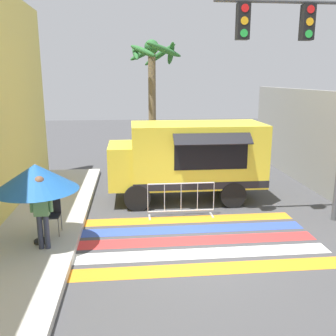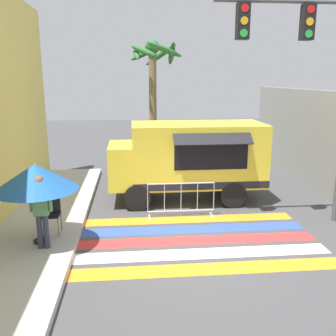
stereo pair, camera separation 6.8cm
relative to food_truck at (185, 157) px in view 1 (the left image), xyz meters
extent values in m
plane|color=#424244|center=(-0.21, -3.80, -1.55)|extent=(60.00, 60.00, 0.00)
cube|color=orange|center=(-0.21, -4.93, -1.55)|extent=(6.40, 0.56, 0.01)
cube|color=white|center=(-0.21, -4.17, -1.55)|extent=(6.40, 0.56, 0.01)
cube|color=red|center=(-0.21, -3.41, -1.55)|extent=(6.40, 0.56, 0.01)
cube|color=#334FB2|center=(-0.21, -2.65, -1.55)|extent=(6.40, 0.56, 0.01)
cube|color=orange|center=(-0.21, -1.89, -1.55)|extent=(6.40, 0.56, 0.01)
cube|color=yellow|center=(0.41, 0.01, 0.09)|extent=(4.45, 2.07, 2.08)
cube|color=yellow|center=(-1.82, 0.01, -0.25)|extent=(1.57, 1.90, 1.41)
cube|color=#1E232D|center=(-2.55, 0.01, 0.10)|extent=(0.06, 1.65, 0.53)
cube|color=black|center=(0.67, -1.04, 0.25)|extent=(2.35, 0.03, 0.94)
cube|color=black|center=(0.67, -1.25, 0.80)|extent=(2.45, 0.43, 0.31)
cube|color=black|center=(0.41, -1.03, -0.77)|extent=(4.45, 0.01, 0.24)
cylinder|color=black|center=(-1.69, -0.94, -1.12)|extent=(0.86, 0.22, 0.86)
cylinder|color=black|center=(-1.69, 0.96, -1.12)|extent=(0.86, 0.22, 0.86)
cylinder|color=black|center=(1.45, -0.94, -1.12)|extent=(0.86, 0.22, 0.86)
cylinder|color=black|center=(1.45, 0.96, -1.12)|extent=(0.86, 0.22, 0.86)
cylinder|color=#515456|center=(2.26, -2.37, 4.55)|extent=(3.86, 0.11, 0.11)
cube|color=black|center=(2.84, -2.40, 4.04)|extent=(0.32, 0.28, 0.90)
cylinder|color=red|center=(2.84, -2.54, 4.34)|extent=(0.20, 0.02, 0.20)
cylinder|color=#F2A519|center=(2.84, -2.54, 4.04)|extent=(0.20, 0.02, 0.20)
cylinder|color=green|center=(2.84, -2.54, 3.74)|extent=(0.20, 0.02, 0.20)
cube|color=black|center=(1.10, -2.40, 4.04)|extent=(0.32, 0.28, 0.90)
cylinder|color=red|center=(1.10, -2.54, 4.34)|extent=(0.20, 0.02, 0.20)
cylinder|color=#F2A519|center=(1.10, -2.54, 4.04)|extent=(0.20, 0.02, 0.20)
cylinder|color=green|center=(1.10, -2.54, 3.74)|extent=(0.20, 0.02, 0.20)
cylinder|color=black|center=(-4.13, -3.51, -1.34)|extent=(0.36, 0.36, 0.06)
cylinder|color=#B2B2B7|center=(-4.13, -3.51, -0.37)|extent=(0.04, 0.04, 2.00)
cone|color=#1E59A5|center=(-4.13, -3.51, 0.31)|extent=(2.00, 2.00, 0.64)
cylinder|color=#4C4C51|center=(-4.16, -3.22, -1.13)|extent=(0.02, 0.02, 0.49)
cylinder|color=#4C4C51|center=(-3.75, -3.22, -1.13)|extent=(0.02, 0.02, 0.49)
cylinder|color=#4C4C51|center=(-4.16, -2.80, -1.13)|extent=(0.02, 0.02, 0.49)
cylinder|color=#4C4C51|center=(-3.75, -2.80, -1.13)|extent=(0.02, 0.02, 0.49)
cube|color=black|center=(-3.96, -3.01, -0.87)|extent=(0.44, 0.44, 0.03)
cube|color=black|center=(-3.96, -2.81, -0.62)|extent=(0.44, 0.03, 0.46)
cylinder|color=#2D3347|center=(-4.05, -3.87, -0.95)|extent=(0.13, 0.13, 0.85)
cylinder|color=#2D3347|center=(-3.90, -3.87, -0.95)|extent=(0.13, 0.13, 0.85)
cube|color=#598C59|center=(-3.97, -3.87, -0.18)|extent=(0.34, 0.20, 0.68)
cylinder|color=#598C59|center=(-4.19, -3.87, -0.15)|extent=(0.09, 0.09, 0.58)
cylinder|color=#598C59|center=(-3.75, -3.87, -0.15)|extent=(0.09, 0.09, 0.58)
sphere|color=brown|center=(-3.97, -3.87, 0.31)|extent=(0.24, 0.24, 0.24)
cylinder|color=#B7BABF|center=(-0.37, -1.64, -0.48)|extent=(2.03, 0.04, 0.04)
cylinder|color=#B7BABF|center=(-0.37, -1.64, -1.35)|extent=(2.03, 0.04, 0.04)
cylinder|color=#B7BABF|center=(-1.38, -1.64, -0.92)|extent=(0.02, 0.02, 0.87)
cylinder|color=#B7BABF|center=(-0.87, -1.64, -0.92)|extent=(0.02, 0.02, 0.87)
cylinder|color=#B7BABF|center=(-0.37, -1.64, -0.92)|extent=(0.02, 0.02, 0.87)
cylinder|color=#B7BABF|center=(0.14, -1.64, -0.92)|extent=(0.02, 0.02, 0.87)
cylinder|color=#B7BABF|center=(0.65, -1.64, -0.92)|extent=(0.02, 0.02, 0.87)
cube|color=#B7BABF|center=(-1.33, -1.64, -1.54)|extent=(0.06, 0.44, 0.03)
cube|color=#B7BABF|center=(0.60, -1.64, -1.54)|extent=(0.06, 0.44, 0.03)
cylinder|color=#7A664C|center=(-0.90, 3.76, 1.08)|extent=(0.32, 0.32, 5.27)
sphere|color=#2D6B33|center=(-0.90, 3.76, 3.87)|extent=(0.60, 0.60, 0.60)
ellipsoid|color=#2D6B33|center=(-0.10, 3.76, 3.61)|extent=(0.25, 1.52, 1.01)
ellipsoid|color=#2D6B33|center=(-0.50, 4.50, 3.60)|extent=(1.49, 0.96, 1.06)
ellipsoid|color=#2D6B33|center=(-1.22, 4.38, 3.65)|extent=(1.33, 0.84, 0.79)
ellipsoid|color=#2D6B33|center=(-1.57, 3.70, 3.64)|extent=(0.35, 1.33, 0.80)
ellipsoid|color=#2D6B33|center=(-1.29, 3.25, 3.67)|extent=(1.16, 0.96, 0.67)
ellipsoid|color=#2D6B33|center=(-0.45, 3.01, 3.71)|extent=(1.62, 1.11, 0.68)
camera|label=1|loc=(-1.86, -12.42, 2.62)|focal=40.00mm
camera|label=2|loc=(-1.79, -12.42, 2.62)|focal=40.00mm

